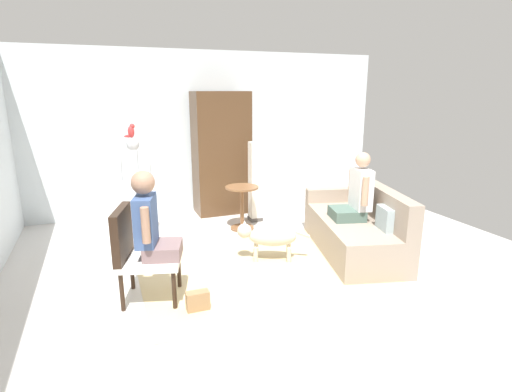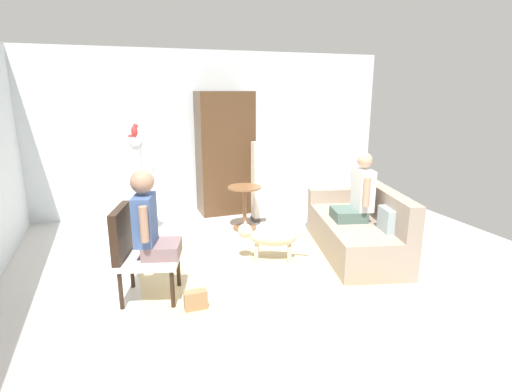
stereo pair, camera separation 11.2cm
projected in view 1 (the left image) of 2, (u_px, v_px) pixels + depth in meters
name	position (u px, v px, depth m)	size (l,w,h in m)	color
ground_plane	(267.00, 266.00, 4.92)	(7.20, 7.20, 0.00)	beige
back_wall	(206.00, 132.00, 7.12)	(6.60, 0.12, 2.74)	silver
area_rug	(260.00, 269.00, 4.84)	(2.78, 2.15, 0.01)	#C6B284
couch	(356.00, 228.00, 5.34)	(1.29, 2.03, 0.88)	gray
armchair	(137.00, 248.00, 4.02)	(0.73, 0.70, 0.97)	black
person_on_couch	(356.00, 194.00, 5.19)	(0.55, 0.55, 0.87)	#496257
person_on_armchair	(150.00, 222.00, 3.96)	(0.51, 0.52, 0.88)	#795F60
round_end_table	(242.00, 204.00, 6.15)	(0.50, 0.50, 0.67)	brown
dog	(268.00, 237.00, 5.03)	(0.85, 0.46, 0.50)	beige
bird_cage_stand	(136.00, 181.00, 5.84)	(0.46, 0.46, 1.44)	silver
parrot	(131.00, 131.00, 5.65)	(0.17, 0.10, 0.19)	red
column_lamp	(255.00, 182.00, 6.50)	(0.20, 0.20, 1.30)	#4C4742
armoire_cabinet	(221.00, 153.00, 6.90)	(0.92, 0.56, 2.07)	#4C331E
handbag	(198.00, 301.00, 3.92)	(0.22, 0.10, 0.19)	#99724C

